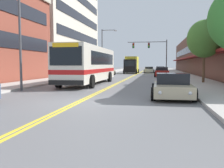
{
  "coord_description": "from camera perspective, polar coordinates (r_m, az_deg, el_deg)",
  "views": [
    {
      "loc": [
        3.55,
        -10.89,
        1.74
      ],
      "look_at": [
        -1.39,
        16.61,
        -0.46
      ],
      "focal_mm": 40.0,
      "sensor_mm": 36.0,
      "label": 1
    }
  ],
  "objects": [
    {
      "name": "box_truck",
      "position": [
        49.05,
        4.49,
        4.39
      ],
      "size": [
        2.58,
        6.73,
        3.27
      ],
      "color": "black",
      "rests_on": "ground_plane"
    },
    {
      "name": "car_red_parked_right_mid",
      "position": [
        36.23,
        11.33,
        2.66
      ],
      "size": [
        2.14,
        4.51,
        1.36
      ],
      "color": "maroon",
      "rests_on": "ground_plane"
    },
    {
      "name": "street_tree_right_mid",
      "position": [
        23.75,
        20.37,
        9.64
      ],
      "size": [
        3.03,
        3.03,
        5.51
      ],
      "color": "brown",
      "rests_on": "sidewalk_right"
    },
    {
      "name": "sidewalk_right",
      "position": [
        48.07,
        14.77,
        2.36
      ],
      "size": [
        3.79,
        106.0,
        0.14
      ],
      "color": "#B2ADA5",
      "rests_on": "ground_plane"
    },
    {
      "name": "centre_line",
      "position": [
        48.05,
        5.94,
        2.4
      ],
      "size": [
        0.34,
        106.0,
        0.01
      ],
      "color": "yellow",
      "rests_on": "ground_plane"
    },
    {
      "name": "car_black_parked_right_end",
      "position": [
        44.65,
        11.15,
        2.97
      ],
      "size": [
        2.07,
        4.35,
        1.33
      ],
      "color": "black",
      "rests_on": "ground_plane"
    },
    {
      "name": "street_lamp_left_near",
      "position": [
        17.76,
        -19.78,
        14.83
      ],
      "size": [
        1.87,
        0.28,
        8.59
      ],
      "color": "#47474C",
      "rests_on": "ground_plane"
    },
    {
      "name": "traffic_signal_mast",
      "position": [
        45.0,
        9.23,
        7.77
      ],
      "size": [
        6.94,
        0.38,
        6.06
      ],
      "color": "#47474C",
      "rests_on": "ground_plane"
    },
    {
      "name": "car_charcoal_parked_right_far",
      "position": [
        54.43,
        10.98,
        3.23
      ],
      "size": [
        2.18,
        4.38,
        1.32
      ],
      "color": "#232328",
      "rests_on": "ground_plane"
    },
    {
      "name": "ground_plane",
      "position": [
        48.05,
        5.94,
        2.39
      ],
      "size": [
        240.0,
        240.0,
        0.0
      ],
      "primitive_type": "plane",
      "color": "slate"
    },
    {
      "name": "car_beige_parked_right_foreground",
      "position": [
        13.37,
        13.57,
        -0.56
      ],
      "size": [
        2.12,
        4.23,
        1.28
      ],
      "color": "#BCAD89",
      "rests_on": "ground_plane"
    },
    {
      "name": "street_lamp_left_far",
      "position": [
        41.09,
        -1.76,
        8.32
      ],
      "size": [
        2.57,
        0.28,
        7.43
      ],
      "color": "#47474C",
      "rests_on": "ground_plane"
    },
    {
      "name": "car_navy_parked_left_mid",
      "position": [
        33.54,
        -3.47,
        2.54
      ],
      "size": [
        2.17,
        4.55,
        1.27
      ],
      "color": "#19234C",
      "rests_on": "ground_plane"
    },
    {
      "name": "city_bus",
      "position": [
        22.39,
        -5.24,
        4.68
      ],
      "size": [
        2.85,
        11.55,
        3.22
      ],
      "color": "silver",
      "rests_on": "ground_plane"
    },
    {
      "name": "car_champagne_parked_left_near",
      "position": [
        40.72,
        -0.92,
        2.87
      ],
      "size": [
        2.0,
        4.56,
        1.27
      ],
      "color": "beige",
      "rests_on": "ground_plane"
    },
    {
      "name": "fire_hydrant",
      "position": [
        24.73,
        15.73,
        1.59
      ],
      "size": [
        0.34,
        0.26,
        0.83
      ],
      "color": "#B7B7BC",
      "rests_on": "sidewalk_right"
    },
    {
      "name": "sidewalk_left",
      "position": [
        49.15,
        -2.7,
        2.54
      ],
      "size": [
        3.79,
        106.0,
        0.14
      ],
      "color": "#B2ADA5",
      "rests_on": "ground_plane"
    },
    {
      "name": "car_silver_moving_lead",
      "position": [
        53.33,
        8.48,
        3.22
      ],
      "size": [
        2.13,
        4.48,
        1.26
      ],
      "color": "#B7B7BC",
      "rests_on": "ground_plane"
    },
    {
      "name": "storefront_row_right",
      "position": [
        48.95,
        22.06,
        6.46
      ],
      "size": [
        9.1,
        68.0,
        7.41
      ],
      "color": "brown",
      "rests_on": "ground_plane"
    }
  ]
}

